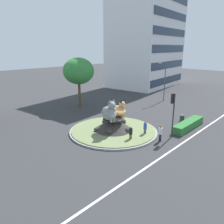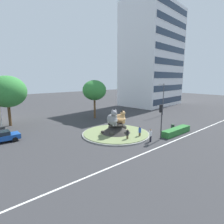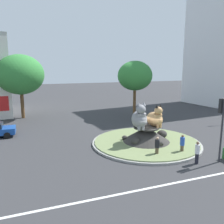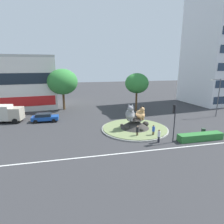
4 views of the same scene
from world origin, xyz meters
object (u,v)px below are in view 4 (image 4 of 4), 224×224
at_px(cat_statue_grey, 130,114).
at_px(pedestrian_blue_shirt, 153,131).
at_px(shophouse_block, 1,82).
at_px(litter_bin, 203,131).
at_px(streetlight_arm, 218,95).
at_px(pedestrian_black_shirt, 137,131).
at_px(pedestrian_white_shirt, 159,136).
at_px(traffic_light_mast, 174,116).
at_px(broadleaf_tree_behind_island, 137,83).
at_px(delivery_box_truck, 3,113).
at_px(sedan_on_far_lane, 45,117).
at_px(second_tree_near_tower, 63,82).
at_px(cat_statue_calico, 141,114).

xyz_separation_m(cat_statue_grey, pedestrian_blue_shirt, (2.31, -3.16, -1.67)).
distance_m(shophouse_block, litter_bin, 41.48).
xyz_separation_m(streetlight_arm, pedestrian_blue_shirt, (-15.77, -7.01, -3.21)).
relative_size(cat_statue_grey, pedestrian_black_shirt, 1.54).
distance_m(cat_statue_grey, pedestrian_white_shirt, 5.82).
xyz_separation_m(traffic_light_mast, pedestrian_black_shirt, (-3.79, 2.50, -2.50)).
bearing_deg(pedestrian_white_shirt, broadleaf_tree_behind_island, 39.41).
distance_m(pedestrian_white_shirt, litter_bin, 7.45).
bearing_deg(delivery_box_truck, shophouse_block, 114.98).
height_order(broadleaf_tree_behind_island, pedestrian_blue_shirt, broadleaf_tree_behind_island).
bearing_deg(cat_statue_grey, sedan_on_far_lane, -105.85).
distance_m(delivery_box_truck, litter_bin, 31.70).
bearing_deg(delivery_box_truck, second_tree_near_tower, 46.26).
bearing_deg(cat_statue_grey, second_tree_near_tower, -134.48).
xyz_separation_m(pedestrian_blue_shirt, litter_bin, (7.15, -0.84, -0.41)).
relative_size(shophouse_block, streetlight_arm, 3.46).
distance_m(pedestrian_white_shirt, pedestrian_black_shirt, 3.03).
height_order(cat_statue_grey, traffic_light_mast, traffic_light_mast).
relative_size(second_tree_near_tower, pedestrian_blue_shirt, 5.32).
relative_size(second_tree_near_tower, delivery_box_truck, 1.36).
xyz_separation_m(traffic_light_mast, litter_bin, (5.57, 1.42, -2.90)).
xyz_separation_m(delivery_box_truck, litter_bin, (29.08, -12.57, -1.14)).
bearing_deg(pedestrian_black_shirt, broadleaf_tree_behind_island, -43.86).
bearing_deg(pedestrian_white_shirt, cat_statue_calico, 54.56).
relative_size(shophouse_block, pedestrian_black_shirt, 14.95).
xyz_separation_m(broadleaf_tree_behind_island, pedestrian_black_shirt, (-4.99, -14.37, -4.92)).
xyz_separation_m(streetlight_arm, sedan_on_far_lane, (-30.93, 3.55, -3.29)).
bearing_deg(streetlight_arm, litter_bin, 48.89).
xyz_separation_m(broadleaf_tree_behind_island, delivery_box_truck, (-24.70, -2.88, -4.18)).
xyz_separation_m(shophouse_block, pedestrian_blue_shirt, (25.52, -24.18, -4.86)).
distance_m(pedestrian_black_shirt, sedan_on_far_lane, 16.55).
bearing_deg(sedan_on_far_lane, pedestrian_white_shirt, -38.17).
height_order(pedestrian_white_shirt, sedan_on_far_lane, pedestrian_white_shirt).
distance_m(cat_statue_calico, litter_bin, 9.01).
xyz_separation_m(pedestrian_white_shirt, delivery_box_truck, (-21.74, 13.75, 0.69)).
relative_size(shophouse_block, second_tree_near_tower, 2.80).
height_order(shophouse_block, pedestrian_black_shirt, shophouse_block).
relative_size(cat_statue_grey, shophouse_block, 0.10).
height_order(cat_statue_grey, litter_bin, cat_statue_grey).
height_order(pedestrian_blue_shirt, pedestrian_black_shirt, pedestrian_blue_shirt).
bearing_deg(cat_statue_grey, cat_statue_calico, 106.01).
distance_m(streetlight_arm, pedestrian_blue_shirt, 17.55).
xyz_separation_m(cat_statue_calico, traffic_light_mast, (2.23, -5.47, 0.95)).
distance_m(traffic_light_mast, streetlight_arm, 16.97).
distance_m(traffic_light_mast, pedestrian_blue_shirt, 3.71).
height_order(pedestrian_blue_shirt, sedan_on_far_lane, pedestrian_blue_shirt).
height_order(cat_statue_calico, delivery_box_truck, cat_statue_calico).
distance_m(second_tree_near_tower, delivery_box_truck, 13.10).
xyz_separation_m(cat_statue_grey, streetlight_arm, (18.08, 3.85, 1.54)).
relative_size(broadleaf_tree_behind_island, streetlight_arm, 1.12).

